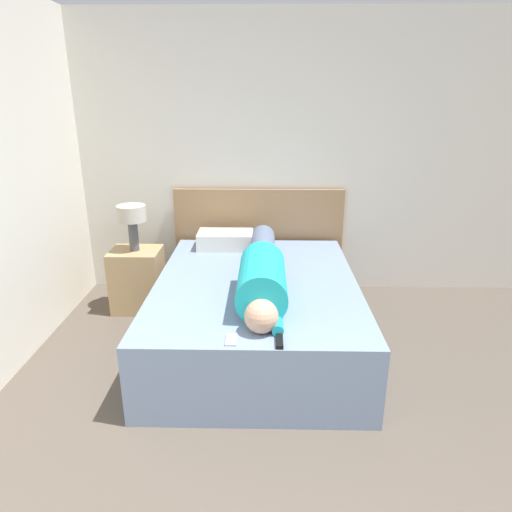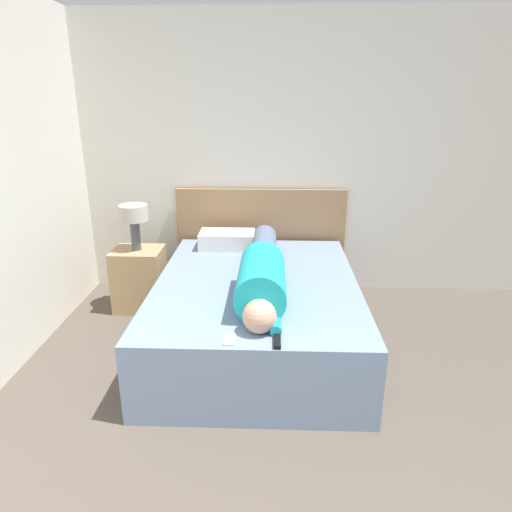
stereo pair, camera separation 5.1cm
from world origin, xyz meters
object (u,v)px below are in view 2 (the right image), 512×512
Objects in this scene: nightstand at (140,279)px; cell_phone at (229,340)px; tv_remote at (277,341)px; pillow_near_headboard at (227,240)px; person_lying at (262,272)px; table_lamp at (134,217)px; bed at (257,312)px.

nightstand is 4.35× the size of cell_phone.
tv_remote is 1.15× the size of cell_phone.
nightstand is at bearing 122.71° from cell_phone.
nightstand is at bearing -166.82° from pillow_near_headboard.
pillow_near_headboard is 3.87× the size of cell_phone.
person_lying is at bearing 97.96° from tv_remote.
tv_remote is at bearing -82.04° from person_lying.
table_lamp is (0.00, 0.00, 0.58)m from nightstand.
pillow_near_headboard is 1.71m from cell_phone.
tv_remote is (0.10, -0.75, -0.13)m from person_lying.
nightstand is 1.81m from cell_phone.
person_lying is at bearing -75.76° from bed.
table_lamp is 1.39m from person_lying.
tv_remote is at bearing -3.73° from cell_phone.
nightstand is 3.77× the size of tv_remote.
cell_phone is (-0.13, -0.91, 0.27)m from bed.
tv_remote is at bearing -50.79° from nightstand.
tv_remote is (0.45, -1.71, -0.06)m from pillow_near_headboard.
pillow_near_headboard is 3.35× the size of tv_remote.
table_lamp is 0.85m from pillow_near_headboard.
tv_remote is (0.15, -0.93, 0.28)m from bed.
table_lamp reaches higher than tv_remote.
cell_phone is (-0.28, 0.02, -0.01)m from tv_remote.
person_lying reaches higher than tv_remote.
nightstand reaches higher than bed.
table_lamp is at bearing 129.21° from tv_remote.
cell_phone is (-0.17, -0.73, -0.13)m from person_lying.
table_lamp reaches higher than person_lying.
bed is at bearing -28.56° from table_lamp.
bed is 15.60× the size of cell_phone.
table_lamp reaches higher than cell_phone.
pillow_near_headboard reaches higher than cell_phone.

